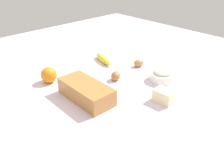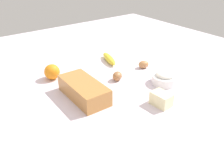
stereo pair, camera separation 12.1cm
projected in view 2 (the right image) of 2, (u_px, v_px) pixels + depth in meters
name	position (u px, v px, depth m)	size (l,w,h in m)	color
ground_plane	(112.00, 89.00, 1.23)	(2.40, 2.40, 0.02)	silver
loaf_pan	(84.00, 90.00, 1.12)	(0.28, 0.13, 0.08)	#B77A3D
flour_bowl	(165.00, 78.00, 1.25)	(0.13, 0.13, 0.07)	white
banana	(109.00, 59.00, 1.50)	(0.19, 0.04, 0.04)	yellow
orange_fruit	(52.00, 72.00, 1.29)	(0.08, 0.08, 0.08)	orange
butter_block	(161.00, 99.00, 1.07)	(0.09, 0.06, 0.06)	#F4EDB2
egg_near_butter	(117.00, 76.00, 1.28)	(0.05, 0.05, 0.06)	#9B683F
egg_beside_bowl	(144.00, 64.00, 1.42)	(0.05, 0.05, 0.06)	#B77C4B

